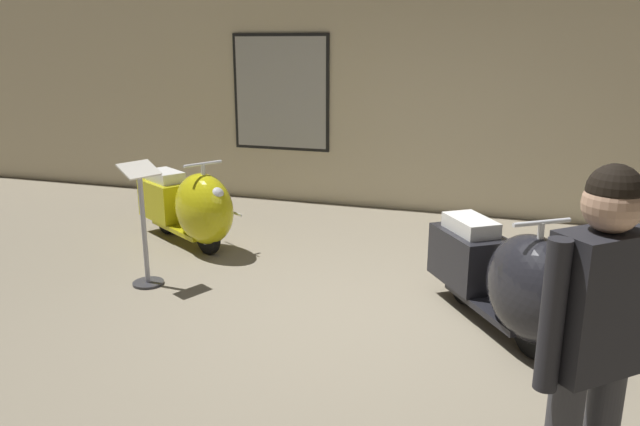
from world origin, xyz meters
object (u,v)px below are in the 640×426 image
scooter_0 (192,207)px  scooter_1 (510,280)px  visitor_0 (594,339)px  info_stanchion (144,235)px

scooter_0 → scooter_1: size_ratio=0.99×
visitor_0 → info_stanchion: 4.04m
scooter_1 → visitor_0: bearing=-25.4°
scooter_1 → info_stanchion: info_stanchion is taller
scooter_0 → visitor_0: size_ratio=0.93×
scooter_1 → info_stanchion: size_ratio=1.41×
scooter_0 → info_stanchion: size_ratio=1.40×
scooter_0 → scooter_1: (3.30, -1.15, 0.01)m
info_stanchion → scooter_1: bearing=-0.9°
scooter_0 → visitor_0: 4.80m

